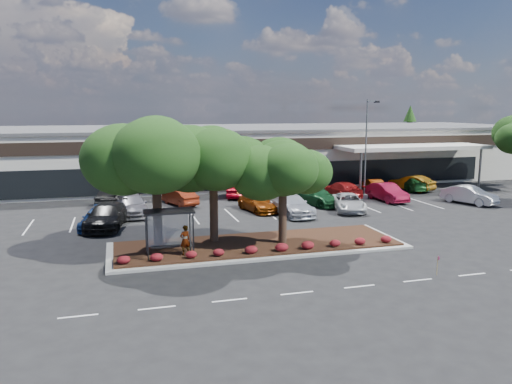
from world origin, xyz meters
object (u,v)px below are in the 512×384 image
object	(u,v)px
light_pole	(367,156)
car_1	(107,216)
car_0	(98,219)
survey_stake	(438,263)

from	to	relation	value
light_pole	car_1	distance (m)	24.27
car_0	car_1	xyz separation A→B (m)	(0.61, -0.03, 0.18)
light_pole	car_1	size ratio (longest dim) A/B	1.57
survey_stake	car_1	xyz separation A→B (m)	(-16.44, 15.38, 0.21)
survey_stake	car_0	distance (m)	22.99
light_pole	car_0	xyz separation A→B (m)	(-24.03, -5.43, -3.41)
light_pole	survey_stake	size ratio (longest dim) A/B	9.23
light_pole	car_0	bearing A→B (deg)	-167.26
survey_stake	car_1	bearing A→B (deg)	136.90
light_pole	survey_stake	xyz separation A→B (m)	(-6.98, -20.85, -3.44)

